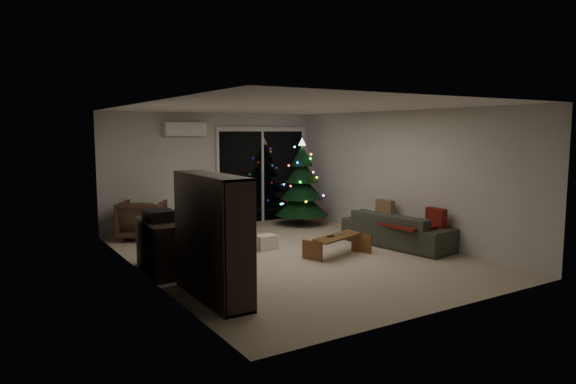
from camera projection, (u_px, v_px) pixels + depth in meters
name	position (u px, v px, depth m)	size (l,w,h in m)	color
room	(272.00, 187.00, 10.14)	(6.50, 7.51, 2.60)	beige
bookshelf	(198.00, 239.00, 6.33)	(0.40, 1.57, 1.57)	black
media_cabinet	(160.00, 247.00, 7.65)	(0.47, 1.24, 0.78)	black
stereo	(159.00, 216.00, 7.60)	(0.39, 0.47, 0.17)	black
armchair	(142.00, 220.00, 10.03)	(0.81, 0.83, 0.76)	#51372C
ottoman	(242.00, 239.00, 9.05)	(0.46, 0.46, 0.41)	beige
cardboard_box_a	(222.00, 247.00, 8.73)	(0.38, 0.29, 0.27)	white
cardboard_box_b	(265.00, 242.00, 9.18)	(0.37, 0.28, 0.26)	white
side_table	(223.00, 225.00, 10.39)	(0.36, 0.36, 0.45)	black
floor_lamp	(143.00, 194.00, 10.74)	(0.26, 0.26, 1.61)	black
sofa	(399.00, 229.00, 9.43)	(2.13, 0.83, 0.62)	#323629
sofa_throw	(395.00, 222.00, 9.36)	(0.67, 1.54, 0.05)	maroon
cushion_a	(385.00, 210.00, 10.08)	(0.12, 0.41, 0.41)	#99754B
cushion_b	(436.00, 220.00, 8.98)	(0.12, 0.41, 0.41)	maroon
coffee_table	(338.00, 246.00, 8.68)	(1.10, 0.39, 0.35)	brown
remote_a	(331.00, 236.00, 8.58)	(0.14, 0.04, 0.02)	black
remote_b	(341.00, 234.00, 8.75)	(0.13, 0.04, 0.02)	slate
christmas_tree	(302.00, 182.00, 11.53)	(1.21, 1.21, 1.95)	#0F351B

